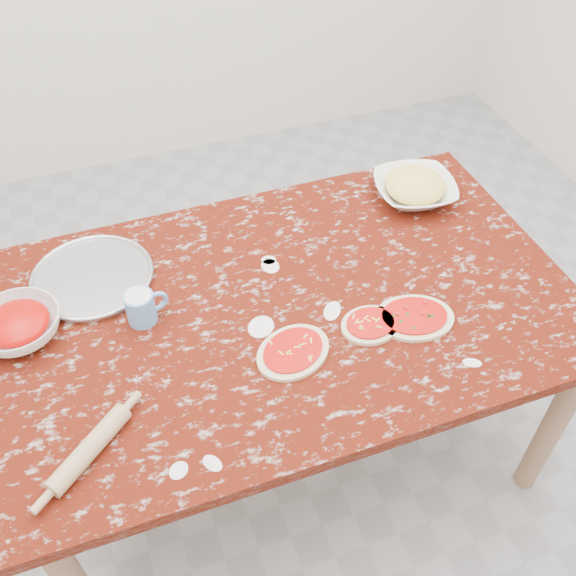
# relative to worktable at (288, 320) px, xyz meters

# --- Properties ---
(ground) EXTENTS (4.00, 4.00, 0.00)m
(ground) POSITION_rel_worktable_xyz_m (0.00, 0.00, -0.67)
(ground) COLOR gray
(worktable) EXTENTS (1.60, 1.00, 0.75)m
(worktable) POSITION_rel_worktable_xyz_m (0.00, 0.00, 0.00)
(worktable) COLOR #410E05
(worktable) RESTS_ON ground
(pizza_tray) EXTENTS (0.46, 0.46, 0.01)m
(pizza_tray) POSITION_rel_worktable_xyz_m (-0.50, 0.27, 0.09)
(pizza_tray) COLOR #B2B2B7
(pizza_tray) RESTS_ON worktable
(sauce_bowl) EXTENTS (0.28, 0.28, 0.07)m
(sauce_bowl) POSITION_rel_worktable_xyz_m (-0.71, 0.12, 0.12)
(sauce_bowl) COLOR white
(sauce_bowl) RESTS_ON worktable
(cheese_bowl) EXTENTS (0.30, 0.30, 0.06)m
(cheese_bowl) POSITION_rel_worktable_xyz_m (0.55, 0.30, 0.11)
(cheese_bowl) COLOR white
(cheese_bowl) RESTS_ON worktable
(flour_mug) EXTENTS (0.12, 0.08, 0.09)m
(flour_mug) POSITION_rel_worktable_xyz_m (-0.39, 0.07, 0.13)
(flour_mug) COLOR #5995D1
(flour_mug) RESTS_ON worktable
(pizza_left) EXTENTS (0.25, 0.23, 0.02)m
(pizza_left) POSITION_rel_worktable_xyz_m (-0.05, -0.18, 0.09)
(pizza_left) COLOR beige
(pizza_left) RESTS_ON worktable
(pizza_mid) EXTENTS (0.17, 0.14, 0.02)m
(pizza_mid) POSITION_rel_worktable_xyz_m (0.17, -0.17, 0.09)
(pizza_mid) COLOR beige
(pizza_mid) RESTS_ON worktable
(pizza_right) EXTENTS (0.25, 0.21, 0.02)m
(pizza_right) POSITION_rel_worktable_xyz_m (0.30, -0.18, 0.09)
(pizza_right) COLOR beige
(pizza_right) RESTS_ON worktable
(rolling_pin) EXTENTS (0.21, 0.19, 0.05)m
(rolling_pin) POSITION_rel_worktable_xyz_m (-0.58, -0.30, 0.11)
(rolling_pin) COLOR tan
(rolling_pin) RESTS_ON worktable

